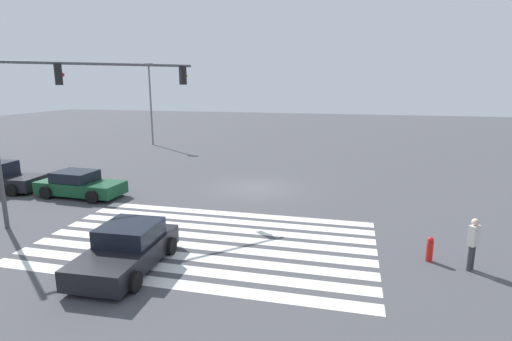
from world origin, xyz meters
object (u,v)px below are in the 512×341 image
Objects in this scene: car_2 at (80,185)px; street_light_pole_a at (150,97)px; pedestrian at (473,241)px; car_1 at (127,249)px; fire_hydrant at (430,249)px; traffic_signal_mast at (62,103)px.

car_2 is 18.40m from street_light_pole_a.
street_light_pole_a reaches higher than car_2.
pedestrian is (17.76, -4.45, 0.35)m from car_2.
car_1 reaches higher than fire_hydrant.
pedestrian is (10.81, 2.42, 0.34)m from car_1.
street_light_pole_a is at bearing -1.61° from pedestrian.
car_2 is 18.31m from pedestrian.
pedestrian reaches higher than fire_hydrant.
car_2 is 2.66× the size of pedestrian.
fire_hydrant is (21.48, -21.33, -4.17)m from street_light_pole_a.
traffic_signal_mast reaches higher than car_1.
street_light_pole_a is at bearing -156.11° from car_1.
pedestrian is at bearing -11.28° from car_2.
pedestrian is at bearing -43.81° from street_light_pole_a.
traffic_signal_mast is 1.63× the size of car_1.
car_2 is 17.08m from fire_hydrant.
traffic_signal_mast is at bearing -54.69° from car_2.
street_light_pole_a is (-6.79, 20.26, -0.46)m from traffic_signal_mast.
car_2 reaches higher than fire_hydrant.
traffic_signal_mast is 3.98× the size of pedestrian.
traffic_signal_mast is at bearing -71.47° from street_light_pole_a.
car_1 reaches higher than car_2.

